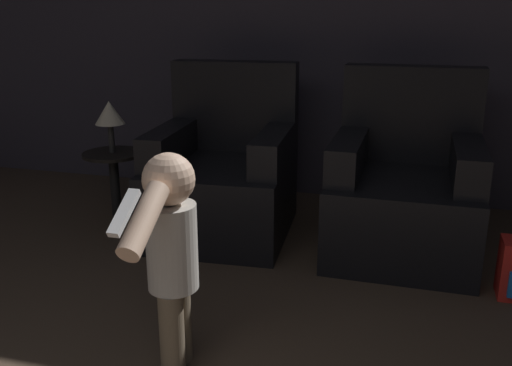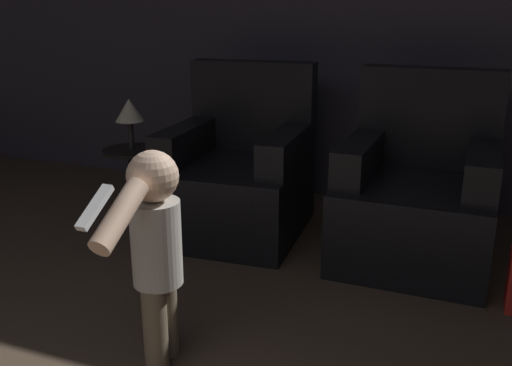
{
  "view_description": "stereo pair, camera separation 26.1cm",
  "coord_description": "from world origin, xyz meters",
  "px_view_note": "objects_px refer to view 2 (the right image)",
  "views": [
    {
      "loc": [
        0.82,
        0.51,
        1.33
      ],
      "look_at": [
        0.15,
        2.91,
        0.55
      ],
      "focal_mm": 40.0,
      "sensor_mm": 36.0,
      "label": 1
    },
    {
      "loc": [
        1.06,
        0.59,
        1.33
      ],
      "look_at": [
        0.15,
        2.91,
        0.55
      ],
      "focal_mm": 40.0,
      "sensor_mm": 36.0,
      "label": 2
    }
  ],
  "objects_px": {
    "armchair_right": "(417,196)",
    "armchair_left": "(238,176)",
    "lamp": "(129,111)",
    "person_toddler": "(155,244)"
  },
  "relations": [
    {
      "from": "armchair_right",
      "to": "lamp",
      "type": "height_order",
      "value": "armchair_right"
    },
    {
      "from": "armchair_right",
      "to": "armchair_left",
      "type": "bearing_deg",
      "value": -179.25
    },
    {
      "from": "armchair_left",
      "to": "lamp",
      "type": "bearing_deg",
      "value": -178.79
    },
    {
      "from": "lamp",
      "to": "armchair_right",
      "type": "bearing_deg",
      "value": 1.93
    },
    {
      "from": "armchair_right",
      "to": "lamp",
      "type": "distance_m",
      "value": 1.8
    },
    {
      "from": "armchair_left",
      "to": "armchair_right",
      "type": "bearing_deg",
      "value": -3.55
    },
    {
      "from": "armchair_left",
      "to": "person_toddler",
      "type": "height_order",
      "value": "armchair_left"
    },
    {
      "from": "armchair_left",
      "to": "lamp",
      "type": "relative_size",
      "value": 3.13
    },
    {
      "from": "armchair_left",
      "to": "person_toddler",
      "type": "bearing_deg",
      "value": -82.76
    },
    {
      "from": "armchair_left",
      "to": "person_toddler",
      "type": "relative_size",
      "value": 1.18
    }
  ]
}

